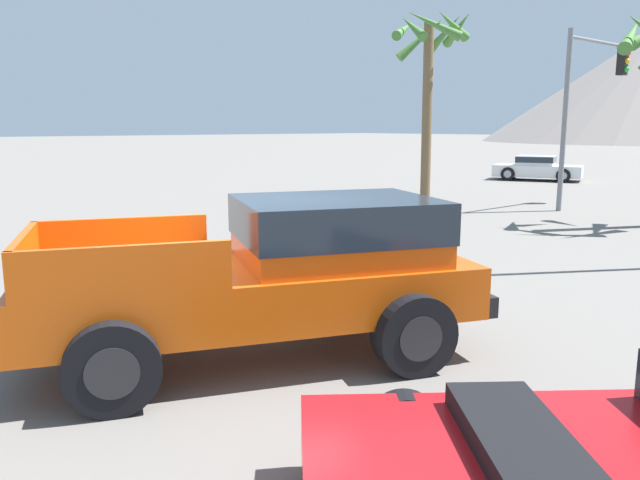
{
  "coord_description": "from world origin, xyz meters",
  "views": [
    {
      "loc": [
        6.19,
        -3.74,
        2.66
      ],
      "look_at": [
        0.47,
        1.17,
        1.27
      ],
      "focal_mm": 35.0,
      "sensor_mm": 36.0,
      "label": 1
    }
  ],
  "objects_px": {
    "parked_car_white": "(537,168)",
    "palm_tree_leaning": "(431,57)",
    "orange_pickup_truck": "(284,268)",
    "red_convertible_car": "(624,477)",
    "traffic_light_main": "(593,86)"
  },
  "relations": [
    {
      "from": "red_convertible_car",
      "to": "parked_car_white",
      "type": "xyz_separation_m",
      "value": [
        -14.92,
        24.29,
        0.23
      ]
    },
    {
      "from": "orange_pickup_truck",
      "to": "parked_car_white",
      "type": "xyz_separation_m",
      "value": [
        -10.87,
        24.01,
        -0.43
      ]
    },
    {
      "from": "red_convertible_car",
      "to": "traffic_light_main",
      "type": "distance_m",
      "value": 18.56
    },
    {
      "from": "orange_pickup_truck",
      "to": "red_convertible_car",
      "type": "xyz_separation_m",
      "value": [
        4.05,
        -0.29,
        -0.66
      ]
    },
    {
      "from": "orange_pickup_truck",
      "to": "red_convertible_car",
      "type": "height_order",
      "value": "orange_pickup_truck"
    },
    {
      "from": "orange_pickup_truck",
      "to": "parked_car_white",
      "type": "height_order",
      "value": "orange_pickup_truck"
    },
    {
      "from": "orange_pickup_truck",
      "to": "traffic_light_main",
      "type": "bearing_deg",
      "value": 128.32
    },
    {
      "from": "orange_pickup_truck",
      "to": "parked_car_white",
      "type": "bearing_deg",
      "value": 137.35
    },
    {
      "from": "palm_tree_leaning",
      "to": "parked_car_white",
      "type": "bearing_deg",
      "value": 98.39
    },
    {
      "from": "parked_car_white",
      "to": "palm_tree_leaning",
      "type": "height_order",
      "value": "palm_tree_leaning"
    },
    {
      "from": "red_convertible_car",
      "to": "palm_tree_leaning",
      "type": "distance_m",
      "value": 20.03
    },
    {
      "from": "orange_pickup_truck",
      "to": "red_convertible_car",
      "type": "relative_size",
      "value": 1.25
    },
    {
      "from": "orange_pickup_truck",
      "to": "parked_car_white",
      "type": "distance_m",
      "value": 26.36
    },
    {
      "from": "orange_pickup_truck",
      "to": "palm_tree_leaning",
      "type": "bearing_deg",
      "value": 147.12
    },
    {
      "from": "parked_car_white",
      "to": "traffic_light_main",
      "type": "relative_size",
      "value": 0.81
    }
  ]
}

